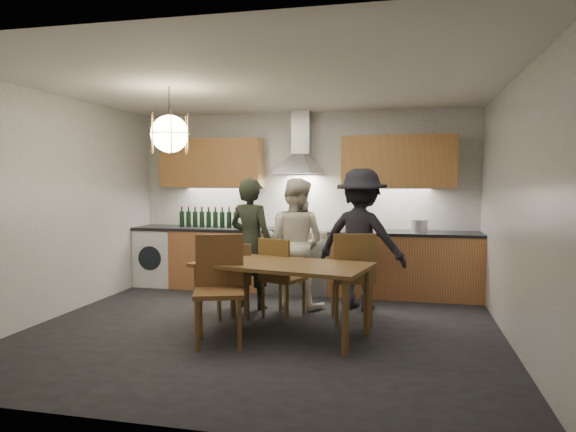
% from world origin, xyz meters
% --- Properties ---
extents(ground, '(5.00, 5.00, 0.00)m').
position_xyz_m(ground, '(0.00, 0.00, 0.00)').
color(ground, black).
rests_on(ground, ground).
extents(room_shell, '(5.02, 4.52, 2.61)m').
position_xyz_m(room_shell, '(0.00, 0.00, 1.71)').
color(room_shell, silver).
rests_on(room_shell, ground).
extents(counter_run, '(5.00, 0.62, 0.90)m').
position_xyz_m(counter_run, '(0.02, 1.95, 0.45)').
color(counter_run, '#CB834E').
rests_on(counter_run, ground).
extents(range_stove, '(0.90, 0.60, 0.92)m').
position_xyz_m(range_stove, '(0.00, 1.94, 0.44)').
color(range_stove, silver).
rests_on(range_stove, ground).
extents(wall_fixtures, '(4.30, 0.54, 1.10)m').
position_xyz_m(wall_fixtures, '(0.00, 2.07, 1.87)').
color(wall_fixtures, tan).
rests_on(wall_fixtures, ground).
extents(pendant_lamp, '(0.43, 0.43, 0.70)m').
position_xyz_m(pendant_lamp, '(-1.00, -0.10, 2.10)').
color(pendant_lamp, black).
rests_on(pendant_lamp, ground).
extents(dining_table, '(1.91, 1.22, 0.75)m').
position_xyz_m(dining_table, '(0.24, -0.11, 0.66)').
color(dining_table, brown).
rests_on(dining_table, ground).
extents(chair_back_left, '(0.52, 0.52, 0.88)m').
position_xyz_m(chair_back_left, '(-0.45, 0.34, 0.50)').
color(chair_back_left, brown).
rests_on(chair_back_left, ground).
extents(chair_back_mid, '(0.55, 0.55, 0.94)m').
position_xyz_m(chair_back_mid, '(0.07, 0.47, 0.54)').
color(chair_back_mid, brown).
rests_on(chair_back_mid, ground).
extents(chair_back_right, '(0.56, 0.56, 1.02)m').
position_xyz_m(chair_back_right, '(0.92, 0.41, 0.59)').
color(chair_back_right, brown).
rests_on(chair_back_right, ground).
extents(chair_front, '(0.61, 0.61, 1.06)m').
position_xyz_m(chair_front, '(-0.30, -0.50, 0.61)').
color(chair_front, brown).
rests_on(chair_front, ground).
extents(person_left, '(0.68, 0.54, 1.63)m').
position_xyz_m(person_left, '(-0.40, 0.89, 0.81)').
color(person_left, black).
rests_on(person_left, ground).
extents(person_mid, '(0.92, 0.79, 1.63)m').
position_xyz_m(person_mid, '(0.13, 1.07, 0.81)').
color(person_mid, silver).
rests_on(person_mid, ground).
extents(person_right, '(1.27, 0.94, 1.75)m').
position_xyz_m(person_right, '(0.95, 1.15, 0.87)').
color(person_right, black).
rests_on(person_right, ground).
extents(mixing_bowl, '(0.31, 0.31, 0.07)m').
position_xyz_m(mixing_bowl, '(0.88, 1.88, 0.94)').
color(mixing_bowl, '#AAAAAD').
rests_on(mixing_bowl, counter_run).
extents(stock_pot, '(0.26, 0.26, 0.16)m').
position_xyz_m(stock_pot, '(1.67, 1.99, 0.98)').
color(stock_pot, '#BDBDC0').
rests_on(stock_pot, counter_run).
extents(wine_bottles, '(0.93, 0.07, 0.30)m').
position_xyz_m(wine_bottles, '(-1.38, 1.96, 1.05)').
color(wine_bottles, black).
rests_on(wine_bottles, counter_run).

